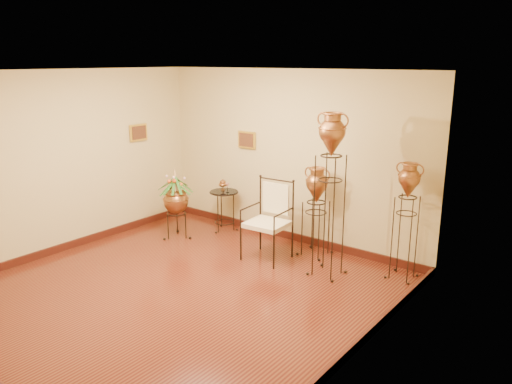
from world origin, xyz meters
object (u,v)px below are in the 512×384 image
Objects in this scene: amphora_tall at (330,194)px; armchair at (267,221)px; planter_urn at (176,198)px; amphora_mid at (406,221)px; side_table at (224,210)px.

armchair is at bearing -176.71° from amphora_tall.
amphora_tall is at bearing 4.77° from planter_urn.
planter_urn is at bearing -178.54° from armchair.
amphora_tall reaches higher than amphora_mid.
side_table is at bearing 179.99° from amphora_mid.
amphora_mid reaches higher than side_table.
side_table is at bearing 152.38° from armchair.
planter_urn is at bearing -117.12° from side_table.
armchair is (-1.01, -0.06, -0.57)m from amphora_tall.
amphora_mid is 1.83× the size of side_table.
amphora_tall is 1.92× the size of armchair.
side_table is (-1.37, 0.60, -0.23)m from armchair.
planter_urn is 1.78m from armchair.
amphora_mid is (0.88, 0.54, -0.34)m from amphora_tall.
side_table is (-3.27, 0.00, -0.46)m from amphora_mid.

